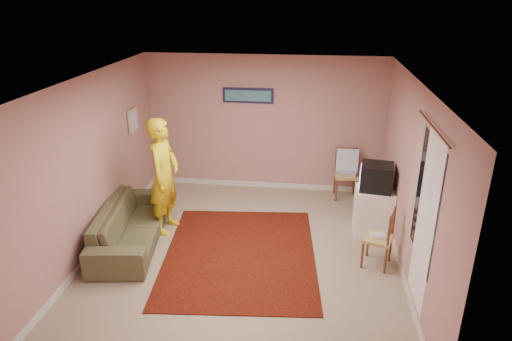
# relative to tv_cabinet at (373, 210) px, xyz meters

# --- Properties ---
(ground) EXTENTS (5.00, 5.00, 0.00)m
(ground) POSITION_rel_tv_cabinet_xyz_m (-1.95, -0.96, -0.37)
(ground) COLOR gray
(ground) RESTS_ON ground
(wall_back) EXTENTS (4.50, 0.02, 2.60)m
(wall_back) POSITION_rel_tv_cabinet_xyz_m (-1.95, 1.54, 0.93)
(wall_back) COLOR tan
(wall_back) RESTS_ON ground
(wall_front) EXTENTS (4.50, 0.02, 2.60)m
(wall_front) POSITION_rel_tv_cabinet_xyz_m (-1.95, -3.46, 0.93)
(wall_front) COLOR tan
(wall_front) RESTS_ON ground
(wall_left) EXTENTS (0.02, 5.00, 2.60)m
(wall_left) POSITION_rel_tv_cabinet_xyz_m (-4.20, -0.96, 0.93)
(wall_left) COLOR tan
(wall_left) RESTS_ON ground
(wall_right) EXTENTS (0.02, 5.00, 2.60)m
(wall_right) POSITION_rel_tv_cabinet_xyz_m (0.30, -0.96, 0.93)
(wall_right) COLOR tan
(wall_right) RESTS_ON ground
(ceiling) EXTENTS (4.50, 5.00, 0.02)m
(ceiling) POSITION_rel_tv_cabinet_xyz_m (-1.95, -0.96, 2.23)
(ceiling) COLOR silver
(ceiling) RESTS_ON wall_back
(baseboard_back) EXTENTS (4.50, 0.02, 0.10)m
(baseboard_back) POSITION_rel_tv_cabinet_xyz_m (-1.95, 1.53, -0.32)
(baseboard_back) COLOR silver
(baseboard_back) RESTS_ON ground
(baseboard_left) EXTENTS (0.02, 5.00, 0.10)m
(baseboard_left) POSITION_rel_tv_cabinet_xyz_m (-4.19, -0.96, -0.32)
(baseboard_left) COLOR silver
(baseboard_left) RESTS_ON ground
(baseboard_right) EXTENTS (0.02, 5.00, 0.10)m
(baseboard_right) POSITION_rel_tv_cabinet_xyz_m (0.29, -0.96, -0.32)
(baseboard_right) COLOR silver
(baseboard_right) RESTS_ON ground
(window) EXTENTS (0.01, 1.10, 1.50)m
(window) POSITION_rel_tv_cabinet_xyz_m (0.29, -1.86, 1.08)
(window) COLOR black
(window) RESTS_ON wall_right
(curtain_sheer) EXTENTS (0.01, 0.75, 2.10)m
(curtain_sheer) POSITION_rel_tv_cabinet_xyz_m (0.28, -2.01, 0.88)
(curtain_sheer) COLOR white
(curtain_sheer) RESTS_ON wall_right
(curtain_floral) EXTENTS (0.01, 0.35, 2.10)m
(curtain_floral) POSITION_rel_tv_cabinet_xyz_m (0.26, -1.31, 0.88)
(curtain_floral) COLOR beige
(curtain_floral) RESTS_ON wall_right
(curtain_rod) EXTENTS (0.02, 1.40, 0.02)m
(curtain_rod) POSITION_rel_tv_cabinet_xyz_m (0.25, -1.86, 1.95)
(curtain_rod) COLOR brown
(curtain_rod) RESTS_ON wall_right
(picture_back) EXTENTS (0.95, 0.04, 0.28)m
(picture_back) POSITION_rel_tv_cabinet_xyz_m (-2.25, 1.51, 1.48)
(picture_back) COLOR #151639
(picture_back) RESTS_ON wall_back
(picture_left) EXTENTS (0.04, 0.38, 0.42)m
(picture_left) POSITION_rel_tv_cabinet_xyz_m (-4.17, 0.64, 1.18)
(picture_left) COLOR #C1B484
(picture_left) RESTS_ON wall_left
(area_rug) EXTENTS (2.45, 2.95, 0.01)m
(area_rug) POSITION_rel_tv_cabinet_xyz_m (-2.02, -0.99, -0.36)
(area_rug) COLOR black
(area_rug) RESTS_ON ground
(tv_cabinet) EXTENTS (0.58, 0.53, 0.74)m
(tv_cabinet) POSITION_rel_tv_cabinet_xyz_m (0.00, 0.00, 0.00)
(tv_cabinet) COLOR white
(tv_cabinet) RESTS_ON ground
(crt_tv) EXTENTS (0.55, 0.51, 0.42)m
(crt_tv) POSITION_rel_tv_cabinet_xyz_m (-0.00, 0.00, 0.58)
(crt_tv) COLOR black
(crt_tv) RESTS_ON tv_cabinet
(chair_a) EXTENTS (0.45, 0.43, 0.51)m
(chair_a) POSITION_rel_tv_cabinet_xyz_m (-0.37, 1.24, 0.21)
(chair_a) COLOR tan
(chair_a) RESTS_ON ground
(dvd_player) EXTENTS (0.45, 0.37, 0.07)m
(dvd_player) POSITION_rel_tv_cabinet_xyz_m (-0.37, 1.24, 0.15)
(dvd_player) COLOR silver
(dvd_player) RESTS_ON chair_a
(blue_throw) EXTENTS (0.40, 0.05, 0.42)m
(blue_throw) POSITION_rel_tv_cabinet_xyz_m (-0.37, 1.24, 0.39)
(blue_throw) COLOR #96B9F6
(blue_throw) RESTS_ON chair_a
(chair_b) EXTENTS (0.49, 0.50, 0.48)m
(chair_b) POSITION_rel_tv_cabinet_xyz_m (-0.04, -1.00, 0.17)
(chair_b) COLOR tan
(chair_b) RESTS_ON ground
(game_console) EXTENTS (0.21, 0.16, 0.04)m
(game_console) POSITION_rel_tv_cabinet_xyz_m (-0.04, -1.00, 0.10)
(game_console) COLOR silver
(game_console) RESTS_ON chair_b
(sofa) EXTENTS (1.14, 2.24, 0.63)m
(sofa) POSITION_rel_tv_cabinet_xyz_m (-3.75, -0.85, -0.06)
(sofa) COLOR brown
(sofa) RESTS_ON ground
(person) EXTENTS (0.51, 0.73, 1.89)m
(person) POSITION_rel_tv_cabinet_xyz_m (-3.32, -0.36, 0.57)
(person) COLOR yellow
(person) RESTS_ON ground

